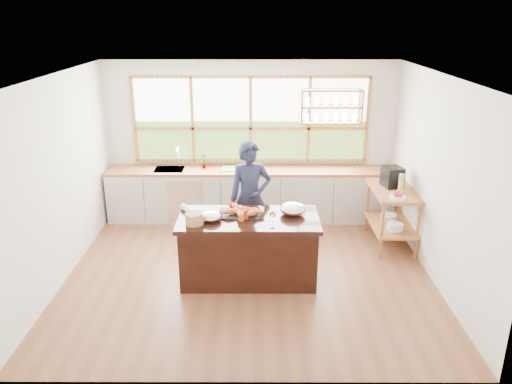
{
  "coord_description": "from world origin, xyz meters",
  "views": [
    {
      "loc": [
        0.12,
        -6.23,
        3.44
      ],
      "look_at": [
        0.1,
        0.15,
        1.13
      ],
      "focal_mm": 35.0,
      "sensor_mm": 36.0,
      "label": 1
    }
  ],
  "objects_px": {
    "island": "(249,248)",
    "cook": "(250,198)",
    "wicker_basket": "(194,219)",
    "espresso_machine": "(392,177)"
  },
  "relations": [
    {
      "from": "island",
      "to": "wicker_basket",
      "type": "xyz_separation_m",
      "value": [
        -0.68,
        -0.22,
        0.52
      ]
    },
    {
      "from": "cook",
      "to": "wicker_basket",
      "type": "bearing_deg",
      "value": -131.75
    },
    {
      "from": "island",
      "to": "cook",
      "type": "height_order",
      "value": "cook"
    },
    {
      "from": "cook",
      "to": "espresso_machine",
      "type": "height_order",
      "value": "cook"
    },
    {
      "from": "island",
      "to": "espresso_machine",
      "type": "bearing_deg",
      "value": 29.73
    },
    {
      "from": "espresso_machine",
      "to": "wicker_basket",
      "type": "xyz_separation_m",
      "value": [
        -2.87,
        -1.47,
        -0.08
      ]
    },
    {
      "from": "espresso_machine",
      "to": "wicker_basket",
      "type": "distance_m",
      "value": 3.23
    },
    {
      "from": "island",
      "to": "wicker_basket",
      "type": "height_order",
      "value": "wicker_basket"
    },
    {
      "from": "cook",
      "to": "wicker_basket",
      "type": "distance_m",
      "value": 1.3
    },
    {
      "from": "island",
      "to": "espresso_machine",
      "type": "xyz_separation_m",
      "value": [
        2.19,
        1.25,
        0.6
      ]
    }
  ]
}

